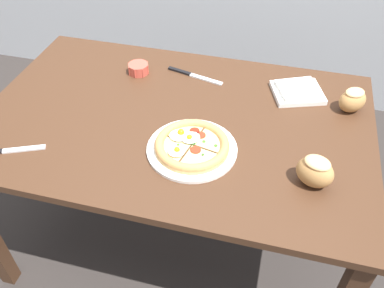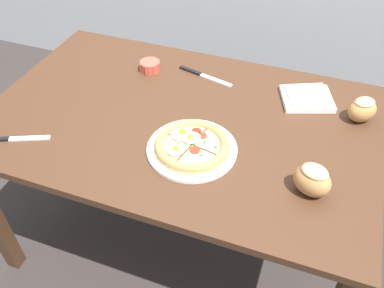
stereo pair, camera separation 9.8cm
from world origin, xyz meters
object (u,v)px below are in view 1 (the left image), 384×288
Objects in this scene: dining_table at (176,136)px; knife_main at (194,76)px; knife_spare at (7,151)px; bread_piece_near at (353,100)px; pizza at (192,146)px; ramekin_bowl at (138,68)px; napkin_folded at (298,91)px; bread_piece_mid at (315,171)px.

knife_main is (0.00, 0.29, 0.10)m from dining_table.
dining_table is 6.28× the size of knife_spare.
dining_table is 10.94× the size of bread_piece_near.
pizza is 0.64m from knife_spare.
bread_piece_near reaches higher than ramekin_bowl.
knife_main is at bearing 7.91° from ramekin_bowl.
pizza reaches higher than napkin_folded.
napkin_folded is at bearing 8.40° from knife_spare.
bread_piece_mid is at bearing -31.64° from ramekin_bowl.
pizza reaches higher than dining_table.
bread_piece_mid is (-0.13, -0.42, 0.01)m from bread_piece_near.
knife_spare is (-0.51, -0.32, 0.10)m from dining_table.
dining_table is 0.37m from ramekin_bowl.
pizza is at bearing -8.45° from knife_spare.
knife_spare is at bearing -154.93° from bread_piece_near.
napkin_folded is (0.44, 0.27, 0.11)m from dining_table.
bread_piece_near is at bearing -14.94° from napkin_folded.
dining_table is 0.61m from knife_spare.
pizza is 0.65m from bread_piece_near.
ramekin_bowl is 0.88m from bread_piece_near.
pizza is at bearing -56.01° from dining_table.
pizza reaches higher than ramekin_bowl.
pizza is 0.41m from bread_piece_mid.
bread_piece_near is (0.20, -0.05, 0.03)m from napkin_folded.
knife_main is 1.09× the size of knife_spare.
bread_piece_mid is 0.55× the size of knife_main.
napkin_folded reaches higher than knife_main.
napkin_folded is 1.01× the size of knife_spare.
bread_piece_mid is at bearing -106.56° from bread_piece_near.
napkin_folded reaches higher than dining_table.
bread_piece_near is 0.53× the size of knife_main.
bread_piece_mid reaches higher than knife_main.
ramekin_bowl is at bearing 41.57° from knife_spare.
pizza is (0.11, -0.16, 0.11)m from dining_table.
knife_spare is (-0.27, -0.58, -0.02)m from ramekin_bowl.
bread_piece_near is 1.27m from knife_spare.
bread_piece_mid reaches higher than napkin_folded.
pizza is 3.40× the size of ramekin_bowl.
ramekin_bowl is at bearing 177.16° from bread_piece_near.
knife_main is at bearing 26.79° from knife_spare.
dining_table is at bearing -76.12° from knife_main.
napkin_folded is at bearing 99.27° from bread_piece_mid.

